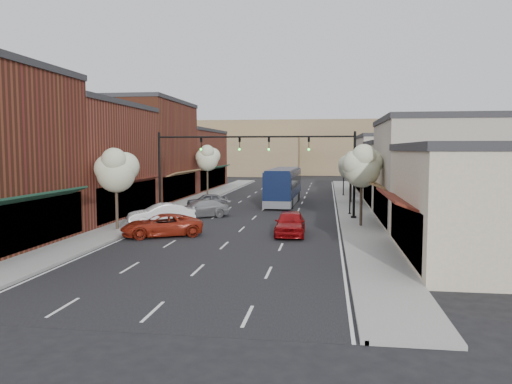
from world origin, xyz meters
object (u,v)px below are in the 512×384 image
at_px(tree_right_near, 363,165).
at_px(parked_car_a, 162,225).
at_px(signal_mast_left, 187,161).
at_px(parked_car_c, 200,209).
at_px(signal_mast_right, 324,161).
at_px(coach_bus, 284,186).
at_px(lamp_post_near, 350,180).
at_px(tree_right_far, 352,165).
at_px(parked_car_b, 161,215).
at_px(lamp_post_far, 344,171).
at_px(parked_car_d, 207,200).
at_px(tree_left_near, 116,170).
at_px(red_hatchback, 290,223).
at_px(tree_left_far, 208,158).

height_order(tree_right_near, parked_car_a, tree_right_near).
relative_size(signal_mast_left, parked_car_c, 1.66).
relative_size(signal_mast_right, coach_bus, 0.69).
bearing_deg(lamp_post_near, tree_right_far, 86.69).
relative_size(signal_mast_left, tree_right_near, 1.38).
distance_m(signal_mast_left, parked_car_b, 6.35).
relative_size(tree_right_far, lamp_post_near, 1.22).
bearing_deg(parked_car_c, coach_bus, 119.24).
xyz_separation_m(tree_right_near, parked_car_c, (-12.83, 3.62, -3.73)).
bearing_deg(signal_mast_right, lamp_post_far, 83.78).
bearing_deg(parked_car_d, parked_car_b, -23.32).
distance_m(tree_left_near, parked_car_d, 15.47).
height_order(signal_mast_right, lamp_post_near, signal_mast_right).
xyz_separation_m(tree_right_far, red_hatchback, (-4.82, -19.91, -3.19)).
bearing_deg(tree_left_far, tree_right_near, -52.96).
bearing_deg(lamp_post_near, parked_car_b, -151.71).
height_order(tree_left_far, red_hatchback, tree_left_far).
height_order(lamp_post_far, parked_car_d, lamp_post_far).
relative_size(tree_right_far, coach_bus, 0.45).
relative_size(tree_right_near, coach_bus, 0.50).
relative_size(signal_mast_left, tree_left_near, 1.44).
bearing_deg(coach_bus, parked_car_b, -114.96).
bearing_deg(parked_car_b, tree_right_near, 64.60).
distance_m(lamp_post_near, parked_car_a, 17.45).
xyz_separation_m(signal_mast_left, tree_right_far, (13.97, 11.95, -0.63)).
distance_m(tree_left_near, parked_car_a, 5.26).
height_order(signal_mast_right, tree_right_near, signal_mast_right).
xyz_separation_m(tree_right_far, lamp_post_near, (-0.55, -9.44, -0.99)).
distance_m(lamp_post_near, parked_car_d, 14.26).
bearing_deg(parked_car_d, tree_left_near, -30.56).
distance_m(signal_mast_right, tree_left_near, 16.05).
relative_size(tree_right_near, lamp_post_far, 1.34).
xyz_separation_m(signal_mast_right, lamp_post_near, (2.18, 2.50, -1.62)).
bearing_deg(parked_car_d, tree_right_far, 89.95).
relative_size(tree_left_near, lamp_post_far, 1.28).
bearing_deg(coach_bus, lamp_post_far, 57.69).
xyz_separation_m(signal_mast_left, tree_right_near, (13.97, -4.05, -0.17)).
height_order(tree_right_near, parked_car_d, tree_right_near).
bearing_deg(coach_bus, signal_mast_left, -122.70).
bearing_deg(signal_mast_left, parked_car_a, -84.00).
bearing_deg(parked_car_b, parked_car_d, 147.86).
distance_m(tree_right_near, tree_left_far, 27.56).
height_order(tree_right_far, lamp_post_near, tree_right_far).
xyz_separation_m(tree_left_near, red_hatchback, (11.78, 0.09, -3.42)).
relative_size(signal_mast_left, tree_right_far, 1.51).
height_order(tree_right_far, coach_bus, tree_right_far).
height_order(signal_mast_left, lamp_post_near, signal_mast_left).
height_order(tree_left_near, lamp_post_far, tree_left_near).
bearing_deg(tree_left_far, parked_car_c, -78.42).
distance_m(coach_bus, parked_car_d, 8.13).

